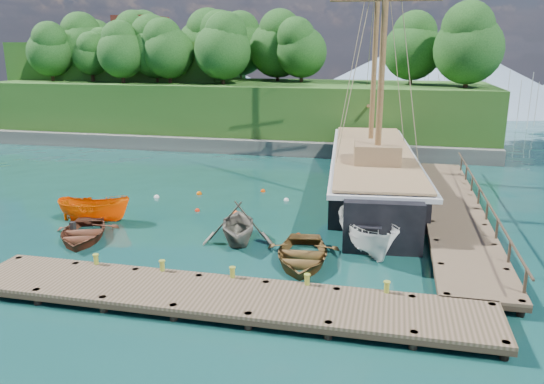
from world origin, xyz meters
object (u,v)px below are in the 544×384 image
(motorboat_orange, at_px, (95,221))
(cabin_boat_white, at_px, (367,251))
(rowboat_0, at_px, (83,239))
(rowboat_2, at_px, (302,262))
(schooner, at_px, (372,175))
(rowboat_1, at_px, (238,242))

(motorboat_orange, distance_m, cabin_boat_white, 15.17)
(rowboat_0, distance_m, rowboat_2, 11.40)
(rowboat_0, distance_m, schooner, 18.79)
(schooner, bearing_deg, rowboat_1, -123.81)
(cabin_boat_white, bearing_deg, schooner, 67.49)
(rowboat_2, distance_m, motorboat_orange, 12.73)
(rowboat_1, height_order, rowboat_2, rowboat_1)
(motorboat_orange, relative_size, cabin_boat_white, 0.79)
(cabin_boat_white, bearing_deg, motorboat_orange, 151.46)
(rowboat_2, height_order, cabin_boat_white, cabin_boat_white)
(rowboat_0, height_order, schooner, schooner)
(rowboat_1, bearing_deg, schooner, 46.15)
(rowboat_1, bearing_deg, rowboat_0, 175.20)
(rowboat_1, distance_m, schooner, 12.75)
(motorboat_orange, relative_size, schooner, 0.14)
(rowboat_0, xyz_separation_m, rowboat_1, (7.82, 1.43, 0.00))
(motorboat_orange, height_order, cabin_boat_white, cabin_boat_white)
(rowboat_0, bearing_deg, cabin_boat_white, -14.66)
(cabin_boat_white, bearing_deg, rowboat_0, 162.13)
(cabin_boat_white, height_order, schooner, schooner)
(rowboat_1, distance_m, rowboat_2, 4.06)
(rowboat_0, relative_size, rowboat_2, 0.93)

